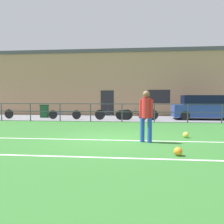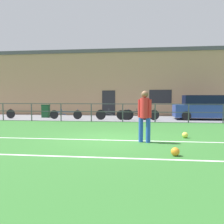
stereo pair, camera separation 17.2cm
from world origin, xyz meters
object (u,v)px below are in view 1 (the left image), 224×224
(parked_car_red, at_px, (204,108))
(bicycle_parked_4, at_px, (132,115))
(bicycle_parked_3, at_px, (140,115))
(bicycle_parked_0, at_px, (65,114))
(soccer_ball_match, at_px, (186,135))
(trash_bin_0, at_px, (44,111))
(bicycle_parked_2, at_px, (112,115))
(player_striker, at_px, (146,113))
(soccer_ball_spare, at_px, (178,151))

(parked_car_red, bearing_deg, bicycle_parked_4, -169.53)
(bicycle_parked_3, bearing_deg, bicycle_parked_0, 180.00)
(soccer_ball_match, height_order, bicycle_parked_3, bicycle_parked_3)
(soccer_ball_match, bearing_deg, bicycle_parked_3, 103.92)
(soccer_ball_match, bearing_deg, trash_bin_0, 138.34)
(bicycle_parked_2, xyz_separation_m, trash_bin_0, (-5.27, 1.26, 0.13))
(bicycle_parked_0, bearing_deg, soccer_ball_match, -44.28)
(bicycle_parked_4, xyz_separation_m, trash_bin_0, (-6.56, 1.12, 0.15))
(player_striker, xyz_separation_m, bicycle_parked_4, (-0.69, 7.77, -0.65))
(parked_car_red, distance_m, bicycle_parked_4, 5.06)
(bicycle_parked_3, bearing_deg, bicycle_parked_2, -175.70)
(player_striker, xyz_separation_m, trash_bin_0, (-7.25, 8.89, -0.50))
(soccer_ball_spare, bearing_deg, soccer_ball_match, 75.03)
(bicycle_parked_0, bearing_deg, bicycle_parked_3, 0.00)
(parked_car_red, xyz_separation_m, trash_bin_0, (-11.52, 0.20, -0.30))
(soccer_ball_spare, height_order, trash_bin_0, trash_bin_0)
(soccer_ball_match, height_order, bicycle_parked_0, bicycle_parked_0)
(soccer_ball_match, distance_m, parked_car_red, 8.13)
(soccer_ball_spare, bearing_deg, trash_bin_0, 126.92)
(soccer_ball_spare, xyz_separation_m, bicycle_parked_3, (-0.90, 9.58, 0.26))
(bicycle_parked_3, height_order, trash_bin_0, trash_bin_0)
(bicycle_parked_4, height_order, trash_bin_0, trash_bin_0)
(bicycle_parked_0, distance_m, bicycle_parked_4, 4.65)
(player_striker, distance_m, soccer_ball_match, 2.08)
(parked_car_red, bearing_deg, soccer_ball_match, -109.60)
(parked_car_red, relative_size, bicycle_parked_2, 1.83)
(bicycle_parked_2, distance_m, bicycle_parked_4, 1.30)
(bicycle_parked_4, bearing_deg, parked_car_red, 10.47)
(soccer_ball_spare, relative_size, bicycle_parked_0, 0.10)
(player_striker, relative_size, bicycle_parked_3, 0.74)
(bicycle_parked_3, bearing_deg, parked_car_red, 11.81)
(player_striker, bearing_deg, soccer_ball_spare, -46.75)
(bicycle_parked_4, bearing_deg, bicycle_parked_3, -0.00)
(parked_car_red, distance_m, bicycle_parked_2, 6.36)
(trash_bin_0, bearing_deg, parked_car_red, -0.99)
(parked_car_red, distance_m, trash_bin_0, 11.53)
(parked_car_red, height_order, trash_bin_0, parked_car_red)
(trash_bin_0, bearing_deg, soccer_ball_match, -41.66)
(player_striker, xyz_separation_m, parked_car_red, (4.27, 8.69, -0.20))
(parked_car_red, height_order, bicycle_parked_4, parked_car_red)
(player_striker, bearing_deg, parked_car_red, 83.58)
(player_striker, relative_size, bicycle_parked_2, 0.74)
(bicycle_parked_4, bearing_deg, trash_bin_0, 170.35)
(player_striker, distance_m, bicycle_parked_2, 7.91)
(bicycle_parked_3, xyz_separation_m, trash_bin_0, (-7.14, 1.12, 0.13))
(soccer_ball_match, distance_m, trash_bin_0, 11.79)
(player_striker, xyz_separation_m, soccer_ball_spare, (0.79, -1.81, -0.89))
(soccer_ball_match, xyz_separation_m, bicycle_parked_2, (-3.54, 6.58, 0.26))
(player_striker, bearing_deg, bicycle_parked_4, 114.82)
(bicycle_parked_0, bearing_deg, bicycle_parked_2, -2.40)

